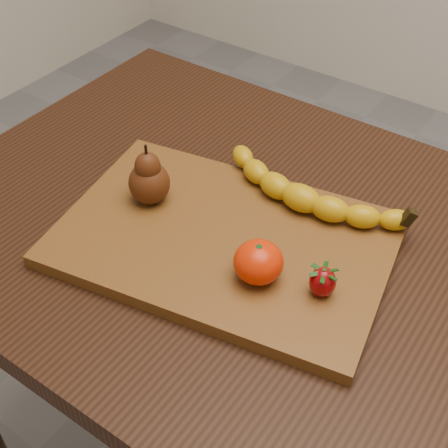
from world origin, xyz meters
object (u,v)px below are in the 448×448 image
Objects in this scene: table at (256,280)px; mandarin at (258,262)px; pear at (148,174)px; cutting_board at (224,240)px.

mandarin reaches higher than table.
mandarin is (0.21, -0.04, -0.02)m from pear.
table is at bearing 121.71° from mandarin.
table is 0.18m from mandarin.
pear is 0.22m from mandarin.
mandarin reaches higher than cutting_board.
cutting_board is at bearing 153.76° from mandarin.
pear is 1.47× the size of mandarin.
pear is at bearing -163.54° from table.
cutting_board is 0.14m from pear.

